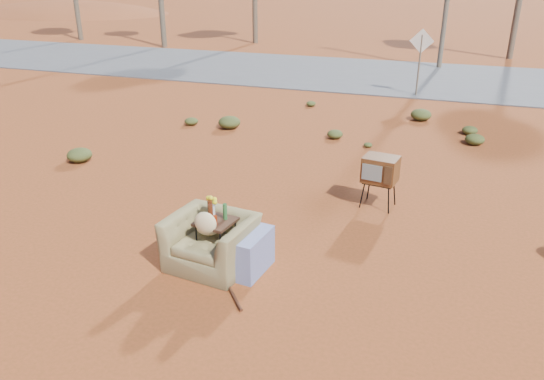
% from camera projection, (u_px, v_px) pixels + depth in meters
% --- Properties ---
extents(ground, '(140.00, 140.00, 0.00)m').
position_uv_depth(ground, '(245.00, 266.00, 7.92)').
color(ground, brown).
rests_on(ground, ground).
extents(highway, '(140.00, 7.00, 0.04)m').
position_uv_depth(highway, '(383.00, 76.00, 20.95)').
color(highway, '#565659').
rests_on(highway, ground).
extents(dirt_mound, '(26.00, 18.00, 2.00)m').
position_uv_depth(dirt_mound, '(67.00, 13.00, 46.29)').
color(dirt_mound, brown).
rests_on(dirt_mound, ground).
extents(armchair, '(1.51, 0.92, 1.05)m').
position_uv_depth(armchair, '(217.00, 237.00, 7.73)').
color(armchair, olive).
rests_on(armchair, ground).
extents(tv_unit, '(0.67, 0.57, 0.97)m').
position_uv_depth(tv_unit, '(380.00, 170.00, 9.56)').
color(tv_unit, black).
rests_on(tv_unit, ground).
extents(side_table, '(0.59, 0.59, 1.03)m').
position_uv_depth(side_table, '(215.00, 218.00, 7.70)').
color(side_table, '#3D2516').
rests_on(side_table, ground).
extents(rusty_bar, '(1.09, 1.32, 0.04)m').
position_uv_depth(rusty_bar, '(224.00, 277.00, 7.60)').
color(rusty_bar, '#4B2514').
rests_on(rusty_bar, ground).
extents(road_sign, '(0.78, 0.06, 2.19)m').
position_uv_depth(road_sign, '(421.00, 50.00, 17.31)').
color(road_sign, brown).
rests_on(road_sign, ground).
extents(scrub_patch, '(17.49, 8.07, 0.33)m').
position_uv_depth(scrub_patch, '(282.00, 157.00, 11.94)').
color(scrub_patch, '#464C21').
rests_on(scrub_patch, ground).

